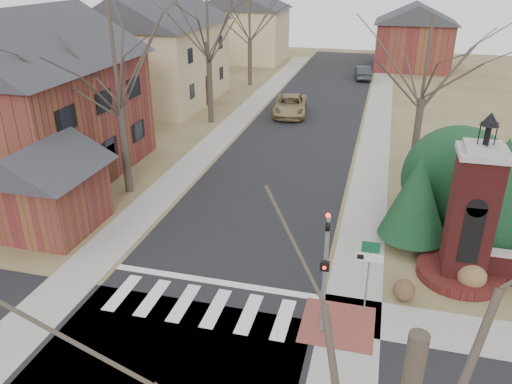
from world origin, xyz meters
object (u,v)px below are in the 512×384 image
(sign_post, at_px, (369,263))
(brick_gate_monument, at_px, (469,227))
(traffic_signal_pole, at_px, (325,264))
(pickup_truck, at_px, (290,105))
(distant_car, at_px, (363,72))

(sign_post, height_order, brick_gate_monument, brick_gate_monument)
(sign_post, distance_m, brick_gate_monument, 4.55)
(traffic_signal_pole, height_order, sign_post, traffic_signal_pole)
(sign_post, bearing_deg, pickup_truck, 107.02)
(sign_post, bearing_deg, distant_car, 93.73)
(brick_gate_monument, bearing_deg, pickup_truck, 117.34)
(brick_gate_monument, xyz_separation_m, pickup_truck, (-10.60, 20.50, -1.42))
(traffic_signal_pole, xyz_separation_m, distant_car, (-1.22, 39.90, -1.90))
(brick_gate_monument, relative_size, distant_car, 1.56)
(traffic_signal_pole, bearing_deg, distant_car, 91.74)
(sign_post, height_order, distant_car, sign_post)
(brick_gate_monument, bearing_deg, distant_car, 99.46)
(traffic_signal_pole, distance_m, distant_car, 39.97)
(sign_post, xyz_separation_m, distant_car, (-2.51, 38.49, -1.26))
(brick_gate_monument, height_order, pickup_truck, brick_gate_monument)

